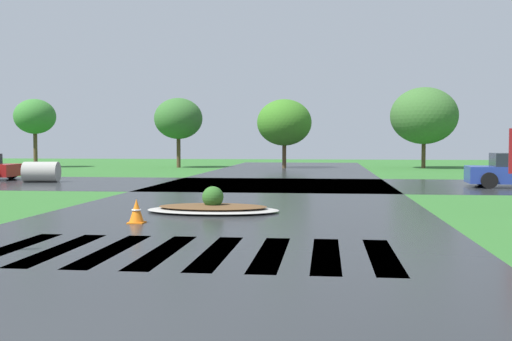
{
  "coord_description": "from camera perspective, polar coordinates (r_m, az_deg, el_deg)",
  "views": [
    {
      "loc": [
        2.25,
        -4.47,
        1.83
      ],
      "look_at": [
        0.24,
        13.03,
        1.01
      ],
      "focal_mm": 43.1,
      "sensor_mm": 36.0,
      "label": 1
    }
  ],
  "objects": [
    {
      "name": "asphalt_roadway",
      "position": [
        14.76,
        -2.27,
        -4.45
      ],
      "size": [
        9.9,
        80.0,
        0.01
      ],
      "primitive_type": "cube",
      "color": "#232628",
      "rests_on": "ground"
    },
    {
      "name": "asphalt_cross_road",
      "position": [
        26.4,
        1.65,
        -1.3
      ],
      "size": [
        90.0,
        8.91,
        0.01
      ],
      "primitive_type": "cube",
      "color": "#232628",
      "rests_on": "ground"
    },
    {
      "name": "crosswalk_stripes",
      "position": [
        10.35,
        -6.15,
        -7.52
      ],
      "size": [
        6.75,
        3.24,
        0.01
      ],
      "color": "white",
      "rests_on": "ground"
    },
    {
      "name": "median_island",
      "position": [
        16.04,
        -4.02,
        -3.43
      ],
      "size": [
        3.46,
        1.93,
        0.68
      ],
      "color": "#9E9B93",
      "rests_on": "ground"
    },
    {
      "name": "drainage_pipe_stack",
      "position": [
        29.55,
        -19.3,
        -0.13
      ],
      "size": [
        1.64,
        1.11,
        0.93
      ],
      "color": "#9E9B93",
      "rests_on": "ground"
    },
    {
      "name": "traffic_cone",
      "position": [
        14.1,
        -11.03,
        -3.78
      ],
      "size": [
        0.36,
        0.36,
        0.55
      ],
      "color": "orange",
      "rests_on": "ground"
    },
    {
      "name": "background_treeline",
      "position": [
        43.59,
        10.65,
        5.04
      ],
      "size": [
        40.02,
        5.76,
        6.01
      ],
      "color": "#4C3823",
      "rests_on": "ground"
    }
  ]
}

